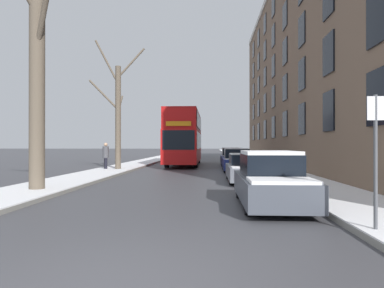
{
  "coord_description": "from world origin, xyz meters",
  "views": [
    {
      "loc": [
        1.18,
        -4.03,
        1.7
      ],
      "look_at": [
        -0.12,
        19.3,
        1.78
      ],
      "focal_mm": 32.0,
      "sensor_mm": 36.0,
      "label": 1
    }
  ],
  "objects_px": {
    "bare_tree_left_0": "(36,72)",
    "double_decker_bus": "(185,136)",
    "pedestrian_left_sidewalk": "(106,156)",
    "oncoming_van": "(189,148)",
    "parked_car_3": "(231,158)",
    "parked_car_0": "(270,181)",
    "bare_tree_left_1": "(118,112)",
    "parked_car_2": "(236,161)",
    "parked_car_1": "(247,168)",
    "street_sign_post": "(376,156)"
  },
  "relations": [
    {
      "from": "pedestrian_left_sidewalk",
      "to": "parked_car_2",
      "type": "bearing_deg",
      "value": 68.07
    },
    {
      "from": "bare_tree_left_1",
      "to": "oncoming_van",
      "type": "xyz_separation_m",
      "value": [
        2.94,
        26.44,
        -2.63
      ]
    },
    {
      "from": "parked_car_1",
      "to": "parked_car_3",
      "type": "height_order",
      "value": "parked_car_3"
    },
    {
      "from": "bare_tree_left_1",
      "to": "pedestrian_left_sidewalk",
      "type": "height_order",
      "value": "bare_tree_left_1"
    },
    {
      "from": "bare_tree_left_1",
      "to": "parked_car_1",
      "type": "xyz_separation_m",
      "value": [
        7.77,
        -6.05,
        -3.25
      ]
    },
    {
      "from": "bare_tree_left_1",
      "to": "bare_tree_left_0",
      "type": "bearing_deg",
      "value": -90.35
    },
    {
      "from": "bare_tree_left_1",
      "to": "street_sign_post",
      "type": "bearing_deg",
      "value": -59.65
    },
    {
      "from": "double_decker_bus",
      "to": "oncoming_van",
      "type": "distance_m",
      "value": 19.81
    },
    {
      "from": "double_decker_bus",
      "to": "parked_car_3",
      "type": "relative_size",
      "value": 2.76
    },
    {
      "from": "parked_car_1",
      "to": "oncoming_van",
      "type": "distance_m",
      "value": 32.85
    },
    {
      "from": "parked_car_3",
      "to": "oncoming_van",
      "type": "distance_m",
      "value": 20.81
    },
    {
      "from": "bare_tree_left_0",
      "to": "parked_car_2",
      "type": "xyz_separation_m",
      "value": [
        7.84,
        10.78,
        -3.58
      ]
    },
    {
      "from": "double_decker_bus",
      "to": "parked_car_1",
      "type": "height_order",
      "value": "double_decker_bus"
    },
    {
      "from": "bare_tree_left_1",
      "to": "pedestrian_left_sidewalk",
      "type": "xyz_separation_m",
      "value": [
        -0.77,
        -0.04,
        -2.84
      ]
    },
    {
      "from": "bare_tree_left_1",
      "to": "parked_car_1",
      "type": "bearing_deg",
      "value": -37.91
    },
    {
      "from": "bare_tree_left_1",
      "to": "parked_car_1",
      "type": "height_order",
      "value": "bare_tree_left_1"
    },
    {
      "from": "bare_tree_left_0",
      "to": "pedestrian_left_sidewalk",
      "type": "height_order",
      "value": "bare_tree_left_0"
    },
    {
      "from": "parked_car_0",
      "to": "parked_car_1",
      "type": "distance_m",
      "value": 6.23
    },
    {
      "from": "bare_tree_left_1",
      "to": "parked_car_3",
      "type": "bearing_deg",
      "value": 38.6
    },
    {
      "from": "parked_car_2",
      "to": "oncoming_van",
      "type": "bearing_deg",
      "value": 100.54
    },
    {
      "from": "parked_car_1",
      "to": "street_sign_post",
      "type": "xyz_separation_m",
      "value": [
        1.35,
        -9.53,
        0.89
      ]
    },
    {
      "from": "parked_car_1",
      "to": "street_sign_post",
      "type": "bearing_deg",
      "value": -81.94
    },
    {
      "from": "parked_car_0",
      "to": "oncoming_van",
      "type": "distance_m",
      "value": 39.03
    },
    {
      "from": "double_decker_bus",
      "to": "parked_car_1",
      "type": "distance_m",
      "value": 13.46
    },
    {
      "from": "bare_tree_left_0",
      "to": "parked_car_2",
      "type": "relative_size",
      "value": 2.13
    },
    {
      "from": "double_decker_bus",
      "to": "pedestrian_left_sidewalk",
      "type": "relative_size",
      "value": 5.81
    },
    {
      "from": "parked_car_2",
      "to": "parked_car_3",
      "type": "xyz_separation_m",
      "value": [
        -0.0,
        5.75,
        -0.0
      ]
    },
    {
      "from": "parked_car_2",
      "to": "parked_car_0",
      "type": "bearing_deg",
      "value": -90.0
    },
    {
      "from": "parked_car_1",
      "to": "parked_car_3",
      "type": "bearing_deg",
      "value": 90.0
    },
    {
      "from": "parked_car_0",
      "to": "parked_car_1",
      "type": "bearing_deg",
      "value": 90.0
    },
    {
      "from": "parked_car_1",
      "to": "street_sign_post",
      "type": "height_order",
      "value": "street_sign_post"
    },
    {
      "from": "bare_tree_left_0",
      "to": "parked_car_1",
      "type": "bearing_deg",
      "value": 28.64
    },
    {
      "from": "bare_tree_left_1",
      "to": "parked_car_1",
      "type": "distance_m",
      "value": 10.37
    },
    {
      "from": "parked_car_3",
      "to": "street_sign_post",
      "type": "distance_m",
      "value": 21.84
    },
    {
      "from": "bare_tree_left_0",
      "to": "double_decker_bus",
      "type": "xyz_separation_m",
      "value": [
        3.94,
        17.02,
        -1.78
      ]
    },
    {
      "from": "parked_car_1",
      "to": "oncoming_van",
      "type": "relative_size",
      "value": 0.75
    },
    {
      "from": "double_decker_bus",
      "to": "pedestrian_left_sidewalk",
      "type": "distance_m",
      "value": 8.31
    },
    {
      "from": "bare_tree_left_0",
      "to": "double_decker_bus",
      "type": "height_order",
      "value": "bare_tree_left_0"
    },
    {
      "from": "pedestrian_left_sidewalk",
      "to": "oncoming_van",
      "type": "bearing_deg",
      "value": 146.83
    },
    {
      "from": "double_decker_bus",
      "to": "pedestrian_left_sidewalk",
      "type": "xyz_separation_m",
      "value": [
        -4.65,
        -6.73,
        -1.46
      ]
    },
    {
      "from": "oncoming_van",
      "to": "parked_car_2",
      "type": "bearing_deg",
      "value": -79.46
    },
    {
      "from": "oncoming_van",
      "to": "bare_tree_left_0",
      "type": "bearing_deg",
      "value": -94.66
    },
    {
      "from": "parked_car_2",
      "to": "oncoming_van",
      "type": "distance_m",
      "value": 26.44
    },
    {
      "from": "bare_tree_left_1",
      "to": "double_decker_bus",
      "type": "height_order",
      "value": "bare_tree_left_1"
    },
    {
      "from": "pedestrian_left_sidewalk",
      "to": "parked_car_3",
      "type": "bearing_deg",
      "value": 100.95
    },
    {
      "from": "parked_car_2",
      "to": "pedestrian_left_sidewalk",
      "type": "height_order",
      "value": "pedestrian_left_sidewalk"
    },
    {
      "from": "parked_car_0",
      "to": "pedestrian_left_sidewalk",
      "type": "xyz_separation_m",
      "value": [
        -8.54,
        12.25,
        0.32
      ]
    },
    {
      "from": "pedestrian_left_sidewalk",
      "to": "street_sign_post",
      "type": "bearing_deg",
      "value": 7.27
    },
    {
      "from": "parked_car_3",
      "to": "bare_tree_left_0",
      "type": "bearing_deg",
      "value": -115.35
    },
    {
      "from": "parked_car_1",
      "to": "parked_car_2",
      "type": "bearing_deg",
      "value": 90.0
    }
  ]
}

